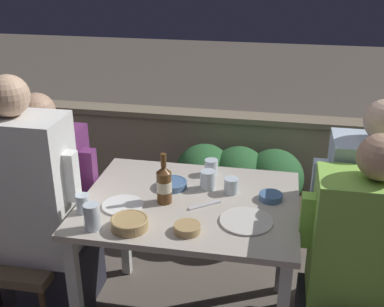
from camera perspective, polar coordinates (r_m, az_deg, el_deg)
name	(u,v)px	position (r m, az deg, el deg)	size (l,w,h in m)	color
parapet_wall	(223,159)	(3.67, 3.70, -0.66)	(9.00, 0.18, 0.74)	gray
dining_table	(190,218)	(2.36, -0.27, -7.69)	(1.03, 0.81, 0.75)	#BCB2A3
planter_hedge	(238,187)	(3.31, 5.47, -3.94)	(0.87, 0.47, 0.63)	brown
person_white_polo	(32,211)	(2.50, -18.44, -6.48)	(0.52, 0.26, 1.36)	#282833
chair_left_far	(21,209)	(2.87, -19.56, -6.21)	(0.48, 0.47, 0.88)	brown
person_purple_stripe	(54,200)	(2.74, -15.99, -5.30)	(0.49, 0.26, 1.20)	#282833
person_green_blouse	(355,264)	(2.27, 18.73, -12.28)	(0.51, 0.26, 1.21)	#282833
person_blue_shirt	(361,224)	(2.50, 19.39, -7.93)	(0.50, 0.26, 1.27)	#282833
beer_bottle	(164,184)	(2.26, -3.33, -3.63)	(0.07, 0.07, 0.25)	brown
plate_0	(246,221)	(2.16, 6.45, -7.95)	(0.24, 0.24, 0.01)	silver
plate_1	(123,205)	(2.29, -8.20, -6.09)	(0.19, 0.19, 0.01)	white
bowl_0	(130,223)	(2.11, -7.41, -8.14)	(0.16, 0.16, 0.05)	tan
bowl_1	(187,228)	(2.07, -0.57, -8.79)	(0.12, 0.12, 0.04)	tan
bowl_2	(172,184)	(2.43, -2.42, -3.60)	(0.15, 0.15, 0.03)	#4C709E
bowl_3	(271,196)	(2.34, 9.31, -5.02)	(0.11, 0.11, 0.03)	#4C709E
glass_cup_0	(83,204)	(2.25, -12.80, -5.81)	(0.06, 0.06, 0.09)	silver
glass_cup_1	(92,217)	(2.11, -11.78, -7.36)	(0.07, 0.07, 0.12)	silver
glass_cup_2	(208,180)	(2.40, 1.88, -3.14)	(0.08, 0.08, 0.10)	silver
glass_cup_3	(211,167)	(2.55, 2.29, -1.62)	(0.07, 0.07, 0.08)	silver
glass_cup_4	(231,186)	(2.37, 4.68, -3.81)	(0.07, 0.07, 0.08)	silver
fork_0	(205,205)	(2.27, 1.52, -6.11)	(0.15, 0.12, 0.01)	silver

